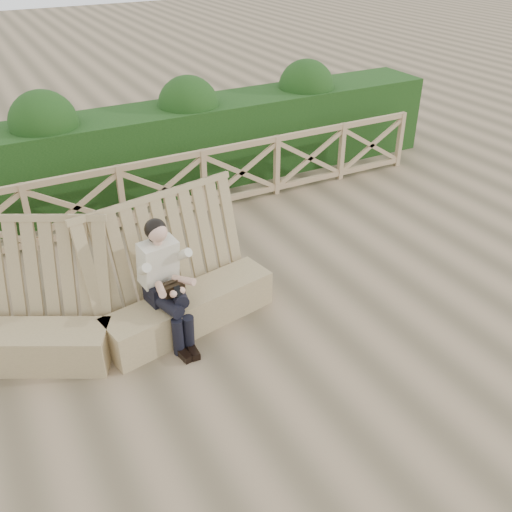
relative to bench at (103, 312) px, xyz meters
name	(u,v)px	position (x,y,z in m)	size (l,w,h in m)	color
ground	(269,334)	(1.78, -0.86, -0.40)	(60.00, 60.00, 0.00)	brown
bench	(103,312)	(0.00, 0.00, 0.00)	(4.26, 1.73, 1.60)	olive
woman	(165,278)	(0.72, -0.26, 0.41)	(0.49, 0.97, 1.53)	black
guardrail	(164,189)	(1.78, 2.64, 0.15)	(10.10, 0.09, 1.10)	#9C815B
hedge	(139,154)	(1.78, 3.84, 0.35)	(12.00, 1.20, 1.50)	black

